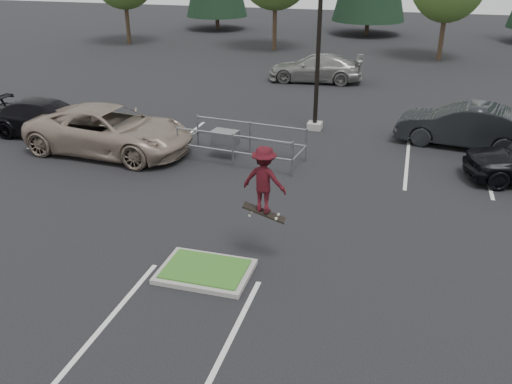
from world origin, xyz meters
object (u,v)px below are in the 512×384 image
(car_r_charc, at_px, (464,125))
(car_l_black, at_px, (49,118))
(skateboarder, at_px, (264,180))
(car_l_tan, at_px, (110,130))
(cart_corral, at_px, (229,138))
(car_far_silver, at_px, (316,68))
(light_pole, at_px, (320,20))

(car_r_charc, bearing_deg, car_l_black, -70.12)
(skateboarder, relative_size, car_l_black, 0.37)
(car_l_black, relative_size, car_r_charc, 1.00)
(skateboarder, height_order, car_l_tan, skateboarder)
(cart_corral, distance_m, skateboarder, 7.42)
(car_far_silver, bearing_deg, light_pole, 5.38)
(car_l_tan, relative_size, car_l_black, 1.24)
(skateboarder, xyz_separation_m, car_l_black, (-11.20, 7.09, -1.46))
(skateboarder, distance_m, car_l_tan, 9.85)
(car_l_black, xyz_separation_m, car_r_charc, (16.50, 3.41, 0.10))
(car_l_tan, height_order, car_r_charc, car_l_tan)
(car_l_black, bearing_deg, car_far_silver, -35.69)
(skateboarder, xyz_separation_m, car_l_tan, (-7.70, 6.00, -1.32))
(car_l_tan, relative_size, car_far_silver, 1.18)
(skateboarder, height_order, car_l_black, skateboarder)
(car_l_black, bearing_deg, cart_corral, -94.62)
(light_pole, bearing_deg, car_far_silver, 100.08)
(light_pole, distance_m, car_l_black, 11.83)
(car_l_tan, xyz_separation_m, car_far_silver, (5.41, 13.96, -0.10))
(skateboarder, bearing_deg, car_far_silver, -76.93)
(car_l_black, bearing_deg, car_r_charc, -79.34)
(cart_corral, xyz_separation_m, car_l_tan, (-4.57, -0.58, 0.08))
(cart_corral, xyz_separation_m, car_l_black, (-8.07, 0.51, -0.06))
(car_l_tan, bearing_deg, car_r_charc, -67.40)
(car_l_tan, bearing_deg, cart_corral, -79.23)
(car_l_black, bearing_deg, light_pole, -70.59)
(car_far_silver, bearing_deg, car_l_tan, -25.87)
(light_pole, bearing_deg, skateboarder, -86.36)
(car_l_black, height_order, car_far_silver, car_far_silver)
(cart_corral, bearing_deg, car_l_black, -177.20)
(car_r_charc, bearing_deg, car_l_tan, -62.70)
(light_pole, height_order, cart_corral, light_pole)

